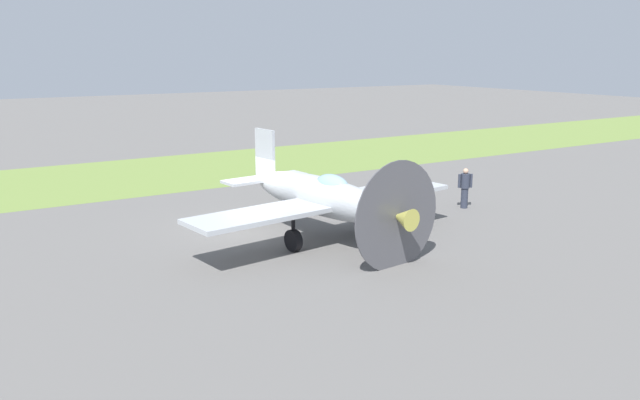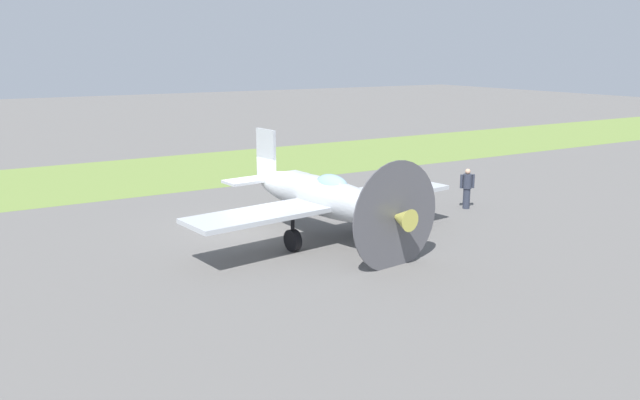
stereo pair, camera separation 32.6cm
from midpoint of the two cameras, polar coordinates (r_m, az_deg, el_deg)
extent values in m
plane|color=#605E5B|center=(25.03, -6.47, -2.31)|extent=(160.00, 160.00, 0.00)
cube|color=olive|center=(36.74, -15.09, 2.26)|extent=(120.00, 11.00, 0.01)
ellipsoid|color=#B2B7BC|center=(22.78, -0.41, 0.39)|extent=(2.30, 7.62, 1.37)
cube|color=#B2B7BC|center=(22.48, 0.29, -0.21)|extent=(10.75, 3.19, 0.15)
cube|color=#B2B7BC|center=(25.31, -5.26, 3.91)|extent=(0.26, 1.22, 2.10)
cube|color=#B2B7BC|center=(25.47, -5.22, 1.94)|extent=(3.63, 1.43, 0.11)
cone|color=#B7B24C|center=(19.88, 6.86, -1.58)|extent=(0.80, 0.86, 0.71)
cylinder|color=#4C4C51|center=(20.02, 6.40, -1.46)|extent=(3.51, 0.49, 3.53)
ellipsoid|color=#8CB2C6|center=(22.18, 0.66, 1.31)|extent=(0.96, 1.63, 0.77)
cylinder|color=black|center=(23.68, 3.46, -2.20)|extent=(0.34, 0.78, 0.75)
cylinder|color=black|center=(23.54, 3.48, -0.95)|extent=(0.13, 0.13, 1.06)
cylinder|color=black|center=(21.72, -2.80, -3.59)|extent=(0.34, 0.78, 0.75)
cylinder|color=black|center=(21.58, -2.82, -2.24)|extent=(0.13, 0.13, 1.06)
cylinder|color=black|center=(25.89, -5.29, -1.35)|extent=(0.18, 0.37, 0.35)
cylinder|color=#2D3342|center=(28.29, 12.35, 0.18)|extent=(0.30, 0.30, 0.88)
cylinder|color=#2D3342|center=(28.14, 12.42, 1.67)|extent=(0.38, 0.38, 0.62)
sphere|color=tan|center=(28.06, 12.47, 2.52)|extent=(0.23, 0.23, 0.23)
cylinder|color=#2D3342|center=(28.06, 11.92, 1.66)|extent=(0.11, 0.11, 0.59)
cylinder|color=#2D3342|center=(28.22, 12.92, 1.68)|extent=(0.11, 0.11, 0.59)
cylinder|color=#476633|center=(30.62, -2.92, 1.45)|extent=(0.60, 0.60, 0.90)
camera|label=1|loc=(0.16, -90.41, -0.09)|focal=36.12mm
camera|label=2|loc=(0.16, 89.59, 0.09)|focal=36.12mm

